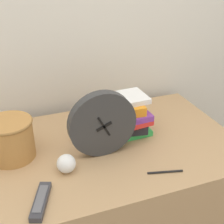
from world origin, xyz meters
TOP-DOWN VIEW (x-y plane):
  - wall_back at (0.00, 0.76)m, footprint 6.00×0.04m
  - desk at (0.00, 0.34)m, footprint 1.29×0.69m
  - desk_clock at (0.07, 0.29)m, footprint 0.26×0.04m
  - book_stack at (0.19, 0.40)m, footprint 0.24×0.21m
  - basket at (-0.27, 0.39)m, footprint 0.18×0.18m
  - tv_remote at (-0.21, 0.10)m, footprint 0.09×0.16m
  - crumpled_paper_ball at (-0.09, 0.23)m, footprint 0.07×0.07m
  - pen at (0.24, 0.10)m, footprint 0.13×0.04m

SIDE VIEW (x-z plane):
  - desk at x=0.00m, z-range 0.00..0.78m
  - pen at x=0.24m, z-range 0.78..0.78m
  - tv_remote at x=-0.21m, z-range 0.77..0.80m
  - crumpled_paper_ball at x=-0.09m, z-range 0.78..0.84m
  - basket at x=-0.27m, z-range 0.78..0.94m
  - book_stack at x=0.19m, z-range 0.78..0.95m
  - desk_clock at x=0.07m, z-range 0.78..1.04m
  - wall_back at x=0.00m, z-range 0.00..2.40m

